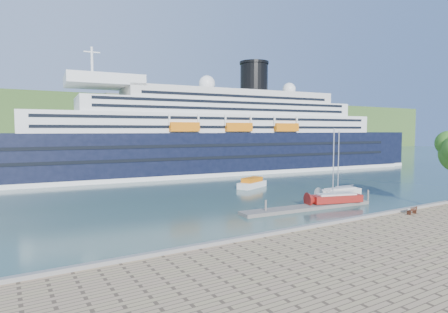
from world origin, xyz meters
The scene contains 9 objects.
ground centered at (0.00, 0.00, 0.00)m, with size 400.00×400.00×0.00m, color #294945.
far_hillside centered at (0.00, 145.00, 12.00)m, with size 400.00×50.00×24.00m, color #2E5020.
quay_coping centered at (0.00, -0.20, 1.15)m, with size 220.00×0.50×0.30m, color slate.
cruise_ship centered at (9.21, 52.27, 13.55)m, with size 120.69×17.57×27.10m, color black, non-canonical shape.
park_bench centered at (5.31, -1.64, 1.44)m, with size 1.36×0.56×0.87m, color #452113, non-canonical shape.
floating_pontoon centered at (0.84, 9.60, 0.21)m, with size 19.20×2.35×0.43m, color slate, non-canonical shape.
sailboat_red centered at (5.46, 9.11, 4.94)m, with size 7.64×2.12×9.87m, color maroon, non-canonical shape.
sailboat_white_far centered at (10.10, 12.56, 4.77)m, with size 7.39×2.05×9.55m, color silver, non-canonical shape.
tender_launch centered at (5.08, 27.99, 0.90)m, with size 6.51×2.23×1.80m, color orange, non-canonical shape.
Camera 1 is at (-32.69, -25.48, 10.07)m, focal length 30.00 mm.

